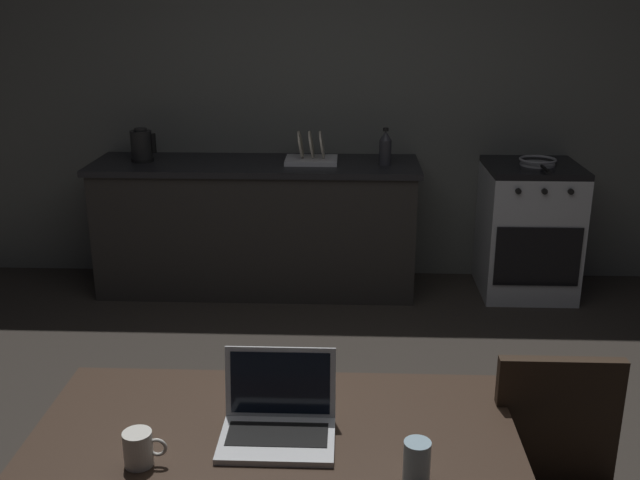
{
  "coord_description": "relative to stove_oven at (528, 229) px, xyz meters",
  "views": [
    {
      "loc": [
        0.09,
        -2.56,
        1.91
      ],
      "look_at": [
        -0.05,
        0.87,
        0.78
      ],
      "focal_mm": 41.15,
      "sensor_mm": 36.0,
      "label": 1
    }
  ],
  "objects": [
    {
      "name": "back_wall",
      "position": [
        -1.0,
        0.35,
        0.92
      ],
      "size": [
        6.4,
        0.1,
        2.72
      ],
      "primitive_type": "cube",
      "color": "#5C5E59",
      "rests_on": "ground_plane"
    },
    {
      "name": "laptop",
      "position": [
        -1.4,
        -2.94,
        0.34
      ],
      "size": [
        0.32,
        0.25,
        0.23
      ],
      "rotation": [
        0.0,
        0.0,
        0.22
      ],
      "color": "silver",
      "rests_on": "dining_table"
    },
    {
      "name": "bottle",
      "position": [
        -0.97,
        -0.05,
        0.56
      ],
      "size": [
        0.08,
        0.08,
        0.24
      ],
      "color": "#2D2D33",
      "rests_on": "kitchen_counter"
    },
    {
      "name": "dining_table",
      "position": [
        -1.41,
        -3.02,
        0.23
      ],
      "size": [
        1.39,
        0.91,
        0.74
      ],
      "color": "#332319",
      "rests_on": "ground_plane"
    },
    {
      "name": "stove_oven",
      "position": [
        0.0,
        0.0,
        0.0
      ],
      "size": [
        0.6,
        0.62,
        0.88
      ],
      "color": "#B7BABF",
      "rests_on": "ground_plane"
    },
    {
      "name": "kitchen_counter",
      "position": [
        -1.82,
        0.0,
        0.0
      ],
      "size": [
        2.16,
        0.64,
        0.88
      ],
      "color": "#282623",
      "rests_on": "ground_plane"
    },
    {
      "name": "dish_rack",
      "position": [
        -1.45,
        0.0,
        0.49
      ],
      "size": [
        0.34,
        0.26,
        0.21
      ],
      "color": "silver",
      "rests_on": "kitchen_counter"
    },
    {
      "name": "frying_pan",
      "position": [
        0.02,
        -0.03,
        0.47
      ],
      "size": [
        0.24,
        0.41,
        0.05
      ],
      "color": "gray",
      "rests_on": "stove_oven"
    },
    {
      "name": "electric_kettle",
      "position": [
        -2.57,
        0.0,
        0.55
      ],
      "size": [
        0.17,
        0.15,
        0.22
      ],
      "color": "black",
      "rests_on": "kitchen_counter"
    },
    {
      "name": "drinking_glass",
      "position": [
        -1.03,
        -3.13,
        0.35
      ],
      "size": [
        0.07,
        0.07,
        0.11
      ],
      "color": "#99B7C6",
      "rests_on": "dining_table"
    },
    {
      "name": "coffee_mug",
      "position": [
        -1.75,
        -3.09,
        0.34
      ],
      "size": [
        0.12,
        0.08,
        0.1
      ],
      "color": "silver",
      "rests_on": "dining_table"
    }
  ]
}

